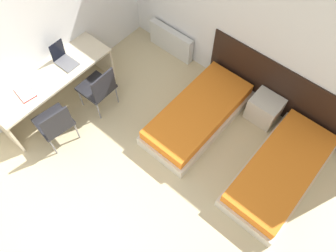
{
  "coord_description": "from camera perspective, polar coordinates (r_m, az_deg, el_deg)",
  "views": [
    {
      "loc": [
        1.57,
        0.17,
        4.45
      ],
      "look_at": [
        0.0,
        1.99,
        0.55
      ],
      "focal_mm": 35.0,
      "sensor_mm": 36.0,
      "label": 1
    }
  ],
  "objects": [
    {
      "name": "open_notebook",
      "position": [
        5.11,
        -23.63,
        5.31
      ],
      "size": [
        0.35,
        0.25,
        0.02
      ],
      "rotation": [
        0.0,
        0.0,
        -0.15
      ],
      "color": "#B21E1E",
      "rests_on": "desk"
    },
    {
      "name": "radiator",
      "position": [
        6.07,
        0.52,
        14.57
      ],
      "size": [
        0.91,
        0.12,
        0.5
      ],
      "color": "silver",
      "rests_on": "ground_plane"
    },
    {
      "name": "desk",
      "position": [
        5.32,
        -19.4,
        7.18
      ],
      "size": [
        0.61,
        1.95,
        0.72
      ],
      "color": "beige",
      "rests_on": "ground_plane"
    },
    {
      "name": "bed_near_window",
      "position": [
        5.15,
        5.27,
        1.97
      ],
      "size": [
        0.87,
        1.89,
        0.37
      ],
      "color": "beige",
      "rests_on": "ground_plane"
    },
    {
      "name": "bed_near_door",
      "position": [
        4.93,
        18.95,
        -7.47
      ],
      "size": [
        0.87,
        1.89,
        0.37
      ],
      "color": "beige",
      "rests_on": "ground_plane"
    },
    {
      "name": "chair_near_laptop",
      "position": [
        5.18,
        -12.01,
        6.62
      ],
      "size": [
        0.48,
        0.48,
        0.86
      ],
      "rotation": [
        0.0,
        0.0,
        0.03
      ],
      "color": "#232328",
      "rests_on": "ground_plane"
    },
    {
      "name": "laptop",
      "position": [
        5.27,
        -17.73,
        11.1
      ],
      "size": [
        0.34,
        0.24,
        0.35
      ],
      "rotation": [
        0.0,
        0.0,
        0.02
      ],
      "color": "slate",
      "rests_on": "desk"
    },
    {
      "name": "headboard_panel",
      "position": [
        5.31,
        18.44,
        6.04
      ],
      "size": [
        2.45,
        0.03,
        0.96
      ],
      "color": "black",
      "rests_on": "ground_plane"
    },
    {
      "name": "chair_near_notebook",
      "position": [
        4.96,
        -19.12,
        0.55
      ],
      "size": [
        0.53,
        0.53,
        0.86
      ],
      "rotation": [
        0.0,
        0.0,
        -0.14
      ],
      "color": "#232328",
      "rests_on": "ground_plane"
    },
    {
      "name": "nightstand",
      "position": [
        5.36,
        16.45,
        2.89
      ],
      "size": [
        0.46,
        0.4,
        0.44
      ],
      "color": "beige",
      "rests_on": "ground_plane"
    },
    {
      "name": "wall_left",
      "position": [
        5.12,
        -21.04,
        17.08
      ],
      "size": [
        0.05,
        4.62,
        2.7
      ],
      "color": "white",
      "rests_on": "ground_plane"
    },
    {
      "name": "wall_back",
      "position": [
        4.92,
        13.33,
        17.61
      ],
      "size": [
        5.28,
        0.05,
        2.7
      ],
      "color": "white",
      "rests_on": "ground_plane"
    },
    {
      "name": "ground_plane",
      "position": [
        4.72,
        -16.97,
        -19.46
      ],
      "size": [
        20.0,
        20.0,
        0.0
      ],
      "primitive_type": "plane",
      "color": "beige"
    }
  ]
}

